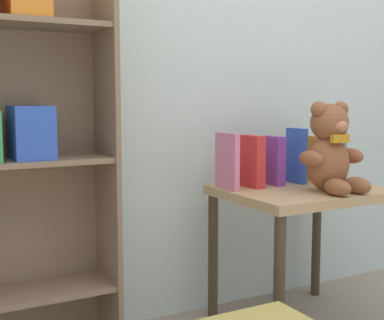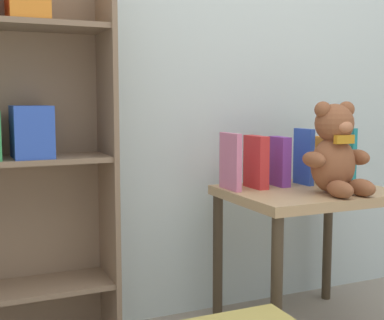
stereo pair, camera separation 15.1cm
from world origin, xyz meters
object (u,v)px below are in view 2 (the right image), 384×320
object	(u,v)px
display_table	(307,210)
bookshelf_side	(4,133)
teddy_bear	(335,152)
book_standing_pink	(230,161)
book_standing_purple	(280,161)
book_standing_blue	(304,157)
book_standing_orange	(324,160)
book_standing_teal	(344,154)
book_standing_red	(256,162)

from	to	relation	value
display_table	bookshelf_side	bearing A→B (deg)	168.58
bookshelf_side	display_table	bearing A→B (deg)	-11.42
display_table	teddy_bear	distance (m)	0.26
display_table	book_standing_pink	xyz separation A→B (m)	(-0.27, 0.11, 0.19)
teddy_bear	book_standing_purple	xyz separation A→B (m)	(-0.09, 0.22, -0.05)
bookshelf_side	book_standing_blue	world-z (taller)	bookshelf_side
teddy_bear	book_standing_orange	bearing A→B (deg)	61.13
teddy_bear	book_standing_purple	world-z (taller)	teddy_bear
book_standing_teal	bookshelf_side	bearing A→B (deg)	175.68
teddy_bear	book_standing_orange	xyz separation A→B (m)	(0.13, 0.23, -0.06)
display_table	book_standing_blue	bearing A→B (deg)	62.56
display_table	book_standing_orange	xyz separation A→B (m)	(0.16, 0.12, 0.18)
display_table	book_standing_purple	size ratio (longest dim) A/B	3.11
bookshelf_side	book_standing_red	world-z (taller)	bookshelf_side
bookshelf_side	book_standing_teal	xyz separation A→B (m)	(1.34, -0.09, -0.12)
display_table	book_standing_blue	size ratio (longest dim) A/B	2.70
book_standing_red	book_standing_orange	world-z (taller)	book_standing_red
book_standing_teal	book_standing_blue	bearing A→B (deg)	-175.51
bookshelf_side	book_standing_teal	world-z (taller)	bookshelf_side
book_standing_purple	book_standing_blue	xyz separation A→B (m)	(0.11, -0.01, 0.01)
book_standing_orange	book_standing_teal	world-z (taller)	book_standing_teal
book_standing_red	book_standing_orange	distance (m)	0.33
bookshelf_side	book_standing_pink	distance (m)	0.81
book_standing_pink	book_standing_red	distance (m)	0.11
bookshelf_side	book_standing_pink	bearing A→B (deg)	-7.30
bookshelf_side	book_standing_orange	distance (m)	1.25
display_table	book_standing_teal	xyz separation A→B (m)	(0.27, 0.12, 0.19)
teddy_bear	book_standing_red	xyz separation A→B (m)	(-0.20, 0.22, -0.05)
bookshelf_side	book_standing_blue	bearing A→B (deg)	-5.63
display_table	book_standing_teal	size ratio (longest dim) A/B	2.72
teddy_bear	bookshelf_side	bearing A→B (deg)	163.61
book_standing_red	book_standing_purple	distance (m)	0.11
book_standing_pink	book_standing_blue	xyz separation A→B (m)	(0.33, -0.01, 0.00)
teddy_bear	book_standing_pink	distance (m)	0.39
book_standing_teal	book_standing_pink	bearing A→B (deg)	-179.36
book_standing_blue	book_standing_pink	bearing A→B (deg)	175.61
book_standing_purple	book_standing_orange	size ratio (longest dim) A/B	1.04
bookshelf_side	book_standing_purple	size ratio (longest dim) A/B	7.07
book_standing_teal	display_table	bearing A→B (deg)	-156.00
book_standing_orange	display_table	bearing A→B (deg)	-143.64
book_standing_red	book_standing_purple	world-z (taller)	book_standing_red
book_standing_purple	book_standing_orange	world-z (taller)	book_standing_purple
book_standing_blue	book_standing_orange	world-z (taller)	book_standing_blue
book_standing_pink	book_standing_blue	world-z (taller)	book_standing_blue
teddy_bear	book_standing_pink	world-z (taller)	teddy_bear
bookshelf_side	teddy_bear	distance (m)	1.16
book_standing_purple	book_standing_blue	size ratio (longest dim) A/B	0.87
book_standing_pink	book_standing_teal	size ratio (longest dim) A/B	0.96
book_standing_pink	book_standing_purple	size ratio (longest dim) A/B	1.10
book_standing_blue	book_standing_teal	world-z (taller)	book_standing_blue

